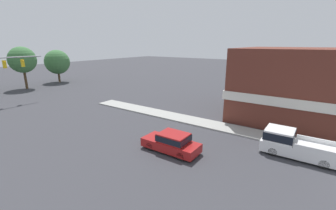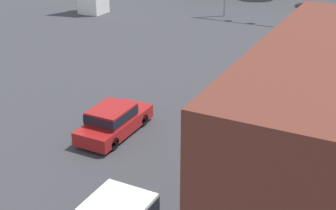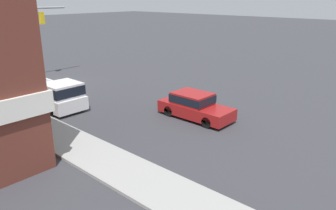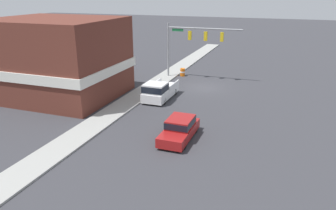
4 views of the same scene
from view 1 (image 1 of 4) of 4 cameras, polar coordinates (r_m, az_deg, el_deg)
far_signal_assembly at (r=37.66m, az=-36.77°, el=7.44°), size 8.12×0.49×6.94m
car_lead at (r=17.98m, az=0.98°, el=-9.37°), size 1.89×4.67×1.55m
pickup_truck_parked at (r=19.84m, az=28.91°, el=-8.55°), size 2.15×5.28×1.91m
corner_brick_building at (r=29.05m, az=27.99°, el=4.70°), size 12.26×10.51×7.83m
backdrop_tree_center at (r=49.70m, az=-33.05°, el=9.58°), size 4.76×4.76×7.74m
backdrop_tree_right_mid at (r=54.68m, az=-26.32°, el=9.76°), size 5.13×5.13×6.94m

